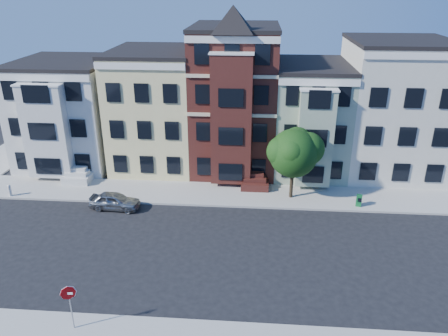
# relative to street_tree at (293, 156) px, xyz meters

# --- Properties ---
(ground) EXTENTS (120.00, 120.00, 0.00)m
(ground) POSITION_rel_street_tree_xyz_m (-4.77, -7.84, -3.52)
(ground) COLOR black
(far_sidewalk) EXTENTS (60.00, 4.00, 0.15)m
(far_sidewalk) POSITION_rel_street_tree_xyz_m (-4.77, 0.16, -3.45)
(far_sidewalk) COLOR #9E9B93
(far_sidewalk) RESTS_ON ground
(house_white) EXTENTS (8.00, 9.00, 9.00)m
(house_white) POSITION_rel_street_tree_xyz_m (-19.77, 6.66, 0.98)
(house_white) COLOR silver
(house_white) RESTS_ON ground
(house_yellow) EXTENTS (7.00, 9.00, 10.00)m
(house_yellow) POSITION_rel_street_tree_xyz_m (-11.77, 6.66, 1.48)
(house_yellow) COLOR beige
(house_yellow) RESTS_ON ground
(house_brown) EXTENTS (7.00, 9.00, 12.00)m
(house_brown) POSITION_rel_street_tree_xyz_m (-4.77, 6.66, 2.48)
(house_brown) COLOR #401914
(house_brown) RESTS_ON ground
(house_green) EXTENTS (6.00, 9.00, 9.00)m
(house_green) POSITION_rel_street_tree_xyz_m (1.73, 6.66, 0.98)
(house_green) COLOR gray
(house_green) RESTS_ON ground
(house_cream) EXTENTS (8.00, 9.00, 11.00)m
(house_cream) POSITION_rel_street_tree_xyz_m (8.73, 6.66, 1.98)
(house_cream) COLOR beige
(house_cream) RESTS_ON ground
(street_tree) EXTENTS (7.31, 7.31, 6.74)m
(street_tree) POSITION_rel_street_tree_xyz_m (0.00, 0.00, 0.00)
(street_tree) COLOR #1D4A14
(street_tree) RESTS_ON far_sidewalk
(parked_car) EXTENTS (3.84, 1.75, 1.28)m
(parked_car) POSITION_rel_street_tree_xyz_m (-13.09, -2.66, -2.88)
(parked_car) COLOR gray
(parked_car) RESTS_ON ground
(newspaper_box) EXTENTS (0.48, 0.45, 0.88)m
(newspaper_box) POSITION_rel_street_tree_xyz_m (4.94, -1.09, -2.93)
(newspaper_box) COLOR #115F2B
(newspaper_box) RESTS_ON far_sidewalk
(fire_hydrant) EXTENTS (0.32, 0.32, 0.75)m
(fire_hydrant) POSITION_rel_street_tree_xyz_m (-21.77, -1.54, -3.00)
(fire_hydrant) COLOR beige
(fire_hydrant) RESTS_ON far_sidewalk
(stop_sign) EXTENTS (0.77, 0.18, 2.78)m
(stop_sign) POSITION_rel_street_tree_xyz_m (-11.28, -14.85, -1.98)
(stop_sign) COLOR #AF0307
(stop_sign) RESTS_ON near_sidewalk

